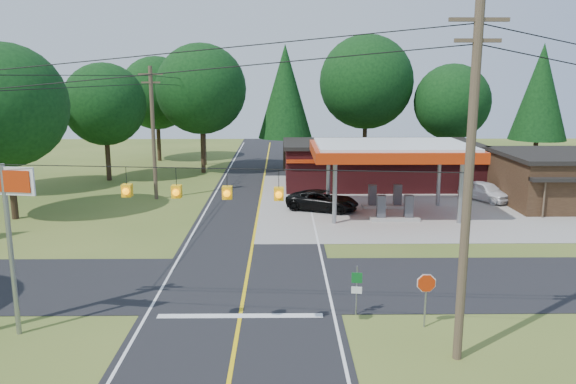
{
  "coord_description": "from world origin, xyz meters",
  "views": [
    {
      "loc": [
        1.65,
        -24.2,
        9.26
      ],
      "look_at": [
        2.0,
        7.0,
        2.8
      ],
      "focal_mm": 35.0,
      "sensor_mm": 36.0,
      "label": 1
    }
  ],
  "objects_px": {
    "octagonal_stop_sign": "(426,288)",
    "big_stop_sign": "(6,211)",
    "sedan_car": "(485,191)",
    "gas_canopy": "(391,152)",
    "suv_car": "(322,201)"
  },
  "relations": [
    {
      "from": "big_stop_sign",
      "to": "octagonal_stop_sign",
      "type": "distance_m",
      "value": 15.32
    },
    {
      "from": "gas_canopy",
      "to": "suv_car",
      "type": "distance_m",
      "value": 5.85
    },
    {
      "from": "suv_car",
      "to": "octagonal_stop_sign",
      "type": "bearing_deg",
      "value": -151.38
    },
    {
      "from": "big_stop_sign",
      "to": "suv_car",
      "type": "bearing_deg",
      "value": 56.83
    },
    {
      "from": "sedan_car",
      "to": "octagonal_stop_sign",
      "type": "relative_size",
      "value": 2.04
    },
    {
      "from": "big_stop_sign",
      "to": "sedan_car",
      "type": "bearing_deg",
      "value": 41.36
    },
    {
      "from": "gas_canopy",
      "to": "octagonal_stop_sign",
      "type": "relative_size",
      "value": 5.01
    },
    {
      "from": "octagonal_stop_sign",
      "to": "sedan_car",
      "type": "bearing_deg",
      "value": 65.18
    },
    {
      "from": "sedan_car",
      "to": "big_stop_sign",
      "type": "xyz_separation_m",
      "value": [
        -25.0,
        -22.01,
        3.9
      ]
    },
    {
      "from": "sedan_car",
      "to": "octagonal_stop_sign",
      "type": "height_order",
      "value": "octagonal_stop_sign"
    },
    {
      "from": "sedan_car",
      "to": "octagonal_stop_sign",
      "type": "xyz_separation_m",
      "value": [
        -10.0,
        -21.62,
        0.83
      ]
    },
    {
      "from": "octagonal_stop_sign",
      "to": "big_stop_sign",
      "type": "bearing_deg",
      "value": -178.51
    },
    {
      "from": "gas_canopy",
      "to": "big_stop_sign",
      "type": "xyz_separation_m",
      "value": [
        -17.0,
        -18.01,
        0.36
      ]
    },
    {
      "from": "gas_canopy",
      "to": "octagonal_stop_sign",
      "type": "bearing_deg",
      "value": -96.48
    },
    {
      "from": "suv_car",
      "to": "big_stop_sign",
      "type": "relative_size",
      "value": 0.79
    }
  ]
}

